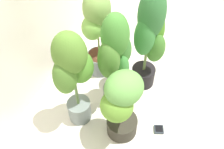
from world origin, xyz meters
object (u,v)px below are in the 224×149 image
Objects in this scene: potted_plant_center at (115,58)px; potted_plant_back_left at (73,73)px; potted_plant_back_right at (98,31)px; potted_plant_front_left at (121,104)px; hygrometer_box at (159,129)px; potted_plant_front_right at (150,37)px.

potted_plant_back_left is at bearing 141.17° from potted_plant_center.
potted_plant_back_right is 0.95× the size of potted_plant_back_left.
potted_plant_front_left is 7.05× the size of hygrometer_box.
potted_plant_back_left is 0.74m from potted_plant_front_right.
potted_plant_front_left is 0.68× the size of potted_plant_front_right.
potted_plant_center is (-0.32, -0.30, 0.05)m from potted_plant_back_right.
potted_plant_back_left is 0.36m from potted_plant_center.
potted_plant_front_right is at bearing -29.37° from potted_plant_center.
hygrometer_box is at bearing -149.11° from potted_plant_front_right.
potted_plant_back_left is at bearing 146.04° from potted_plant_front_right.
potted_plant_back_left reaches higher than potted_plant_back_right.
potted_plant_back_right is at bearing 38.58° from hygrometer_box.
hygrometer_box is (0.14, -0.31, -0.41)m from potted_plant_front_left.
potted_plant_center is 0.38m from potted_plant_front_right.
potted_plant_back_right is 0.44m from potted_plant_center.
potted_plant_back_left reaches higher than hygrometer_box.
potted_plant_back_right is 9.08× the size of hygrometer_box.
potted_plant_center is 1.38× the size of potted_plant_front_left.
potted_plant_front_left is at bearing -93.10° from potted_plant_back_left.
potted_plant_center is at bearing 28.87° from potted_plant_front_left.
hygrometer_box is at bearing -108.13° from potted_plant_center.
potted_plant_front_right is (0.61, -0.41, -0.00)m from potted_plant_back_left.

